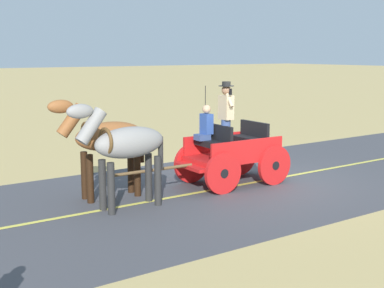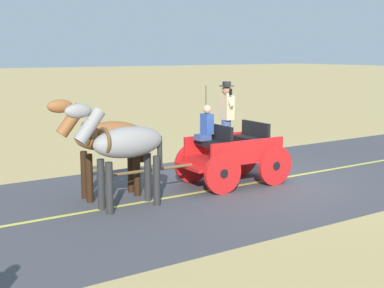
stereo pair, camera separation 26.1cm
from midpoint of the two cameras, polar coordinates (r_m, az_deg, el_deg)
name	(u,v)px [view 1 (the left image)]	position (r m, az deg, el deg)	size (l,w,h in m)	color
ground_plane	(265,181)	(13.41, 7.32, -3.92)	(200.00, 200.00, 0.00)	tan
road_surface	(265,180)	(13.40, 7.32, -3.90)	(6.47, 160.00, 0.01)	#424247
road_centre_stripe	(265,180)	(13.40, 7.32, -3.88)	(0.12, 160.00, 0.00)	#DBCC4C
horse_drawn_carriage	(230,151)	(12.81, 3.53, -0.77)	(1.46, 4.51, 2.50)	red
horse_near_side	(125,145)	(10.77, -7.90, -0.12)	(0.61, 2.13, 2.21)	gray
horse_off_side	(105,139)	(11.63, -9.93, 0.56)	(0.69, 2.14, 2.21)	brown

